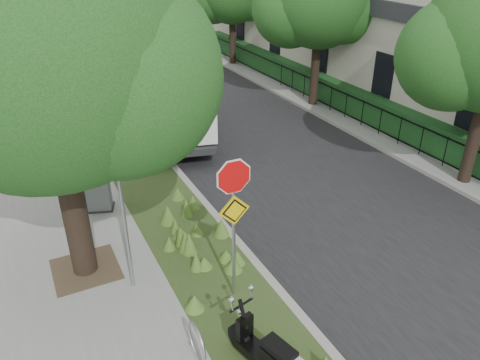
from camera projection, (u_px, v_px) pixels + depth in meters
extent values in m
plane|color=#4C5147|center=(306.00, 295.00, 9.83)|extent=(120.00, 120.00, 0.00)
cube|color=gray|center=(39.00, 153.00, 16.01)|extent=(3.50, 60.00, 0.12)
cube|color=#30471E|center=(119.00, 139.00, 17.10)|extent=(2.00, 60.00, 0.12)
cube|color=#9E9991|center=(146.00, 134.00, 17.49)|extent=(0.20, 60.00, 0.13)
cube|color=black|center=(230.00, 121.00, 18.90)|extent=(7.00, 60.00, 0.01)
cube|color=#9E9991|center=(303.00, 106.00, 20.26)|extent=(0.20, 60.00, 0.13)
cube|color=gray|center=(335.00, 101.00, 20.94)|extent=(3.20, 60.00, 0.12)
cylinder|color=black|center=(69.00, 180.00, 9.34)|extent=(0.52, 0.52, 4.48)
sphere|color=#194918|center=(41.00, 42.00, 8.07)|extent=(5.40, 5.40, 5.40)
sphere|color=#194918|center=(117.00, 74.00, 8.22)|extent=(3.78, 3.78, 3.78)
cube|color=#473828|center=(86.00, 269.00, 10.39)|extent=(1.40, 1.40, 0.01)
cylinder|color=#A5A8AD|center=(122.00, 205.00, 8.98)|extent=(0.08, 0.08, 4.00)
torus|color=#A5A8AD|center=(197.00, 343.00, 8.05)|extent=(0.05, 0.77, 0.77)
cube|color=#A5A8AD|center=(190.00, 343.00, 8.50)|extent=(0.06, 0.06, 0.04)
cylinder|color=#A5A8AD|center=(234.00, 234.00, 8.98)|extent=(0.07, 0.07, 3.00)
cylinder|color=red|center=(234.00, 177.00, 8.37)|extent=(0.86, 0.03, 0.86)
cylinder|color=white|center=(234.00, 177.00, 8.39)|extent=(0.94, 0.02, 0.94)
cube|color=yellow|center=(234.00, 210.00, 8.70)|extent=(0.64, 0.03, 0.64)
cube|color=black|center=(318.00, 82.00, 20.07)|extent=(0.04, 24.00, 0.04)
cube|color=black|center=(316.00, 100.00, 20.44)|extent=(0.04, 24.00, 0.04)
cylinder|color=black|center=(317.00, 92.00, 20.28)|extent=(0.03, 0.03, 1.00)
cube|color=#174117|center=(330.00, 88.00, 20.53)|extent=(1.00, 24.00, 1.10)
cube|color=beige|center=(405.00, 3.00, 20.39)|extent=(7.00, 26.00, 8.00)
cube|color=#2D2D33|center=(339.00, 1.00, 18.85)|extent=(0.25, 26.00, 0.60)
cylinder|color=black|center=(478.00, 121.00, 13.23)|extent=(0.36, 0.36, 3.81)
sphere|color=#194918|center=(452.00, 55.00, 12.49)|extent=(3.00, 3.00, 3.00)
cylinder|color=black|center=(316.00, 57.00, 19.49)|extent=(0.36, 0.36, 4.03)
sphere|color=#194918|center=(291.00, 8.00, 18.71)|extent=(3.15, 3.15, 3.15)
sphere|color=#194918|center=(345.00, 6.00, 18.45)|extent=(2.94, 2.94, 2.94)
cylinder|color=black|center=(232.00, 30.00, 25.89)|extent=(0.36, 0.36, 3.64)
cylinder|color=black|center=(239.00, 338.00, 8.31)|extent=(0.25, 0.53, 0.51)
cube|color=black|center=(265.00, 359.00, 7.86)|extent=(0.61, 1.18, 0.18)
cube|color=black|center=(279.00, 349.00, 7.44)|extent=(0.44, 0.65, 0.12)
cube|color=#262628|center=(172.00, 122.00, 17.19)|extent=(3.55, 6.24, 0.20)
cube|color=#B7BABC|center=(165.00, 80.00, 18.70)|extent=(2.58, 2.05, 1.78)
cube|color=white|center=(171.00, 90.00, 16.01)|extent=(3.37, 4.67, 2.44)
cube|color=#262628|center=(99.00, 208.00, 12.68)|extent=(0.95, 0.78, 0.04)
cube|color=slate|center=(96.00, 191.00, 12.43)|extent=(0.83, 0.66, 1.09)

